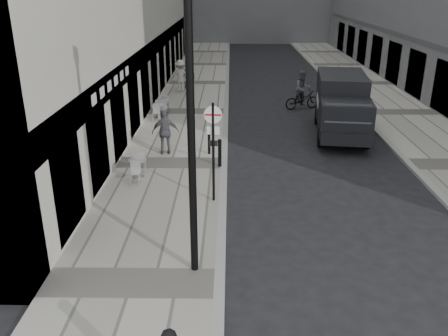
# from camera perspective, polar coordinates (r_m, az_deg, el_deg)

# --- Properties ---
(sidewalk) EXTENTS (4.00, 60.00, 0.12)m
(sidewalk) POSITION_cam_1_polar(r_m,az_deg,el_deg) (25.27, -4.34, 6.72)
(sidewalk) COLOR #ABA69A
(sidewalk) RESTS_ON ground
(far_sidewalk) EXTENTS (4.00, 60.00, 0.12)m
(far_sidewalk) POSITION_cam_1_polar(r_m,az_deg,el_deg) (26.66, 20.08, 6.25)
(far_sidewalk) COLOR #ABA69A
(far_sidewalk) RESTS_ON ground
(sign_post) EXTENTS (0.53, 0.12, 3.11)m
(sign_post) POSITION_cam_1_polar(r_m,az_deg,el_deg) (14.12, -1.31, 3.46)
(sign_post) COLOR black
(sign_post) RESTS_ON sidewalk
(lamppost) EXTENTS (0.30, 0.30, 6.70)m
(lamppost) POSITION_cam_1_polar(r_m,az_deg,el_deg) (10.00, -4.01, 6.13)
(lamppost) COLOR black
(lamppost) RESTS_ON sidewalk
(bollard_near) EXTENTS (0.13, 0.13, 0.98)m
(bollard_near) POSITION_cam_1_polar(r_m,az_deg,el_deg) (17.37, -0.51, 1.74)
(bollard_near) COLOR black
(bollard_near) RESTS_ON sidewalk
(bollard_far) EXTENTS (0.11, 0.11, 0.80)m
(bollard_far) POSITION_cam_1_polar(r_m,az_deg,el_deg) (18.70, -1.80, 2.88)
(bollard_far) COLOR black
(bollard_far) RESTS_ON sidewalk
(panel_van) EXTENTS (2.77, 5.78, 2.62)m
(panel_van) POSITION_cam_1_polar(r_m,az_deg,el_deg) (21.93, 13.98, 7.66)
(panel_van) COLOR black
(panel_van) RESTS_ON ground
(cyclist) EXTENTS (2.04, 1.25, 2.08)m
(cyclist) POSITION_cam_1_polar(r_m,az_deg,el_deg) (26.29, 9.39, 8.76)
(cyclist) COLOR black
(cyclist) RESTS_ON ground
(pedestrian_a) EXTENTS (1.10, 0.58, 1.78)m
(pedestrian_a) POSITION_cam_1_polar(r_m,az_deg,el_deg) (18.69, -7.06, 4.31)
(pedestrian_a) COLOR #58585D
(pedestrian_a) RESTS_ON sidewalk
(pedestrian_b) EXTENTS (1.33, 0.85, 1.95)m
(pedestrian_b) POSITION_cam_1_polar(r_m,az_deg,el_deg) (29.68, -5.24, 10.96)
(pedestrian_b) COLOR #BBB4AC
(pedestrian_b) RESTS_ON sidewalk
(pedestrian_c) EXTENTS (0.99, 0.86, 1.71)m
(pedestrian_c) POSITION_cam_1_polar(r_m,az_deg,el_deg) (30.70, -4.23, 11.11)
(pedestrian_c) COLOR black
(pedestrian_c) RESTS_ON sidewalk
(cafe_table_near) EXTENTS (0.62, 1.41, 0.80)m
(cafe_table_near) POSITION_cam_1_polar(r_m,az_deg,el_deg) (16.63, -10.31, 0.14)
(cafe_table_near) COLOR silver
(cafe_table_near) RESTS_ON sidewalk
(cafe_table_mid) EXTENTS (0.69, 1.55, 0.88)m
(cafe_table_mid) POSITION_cam_1_polar(r_m,az_deg,el_deg) (24.56, -7.23, 7.39)
(cafe_table_mid) COLOR silver
(cafe_table_mid) RESTS_ON sidewalk
(cafe_table_far) EXTENTS (0.64, 1.45, 0.83)m
(cafe_table_far) POSITION_cam_1_polar(r_m,az_deg,el_deg) (23.96, -7.97, 6.93)
(cafe_table_far) COLOR silver
(cafe_table_far) RESTS_ON sidewalk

